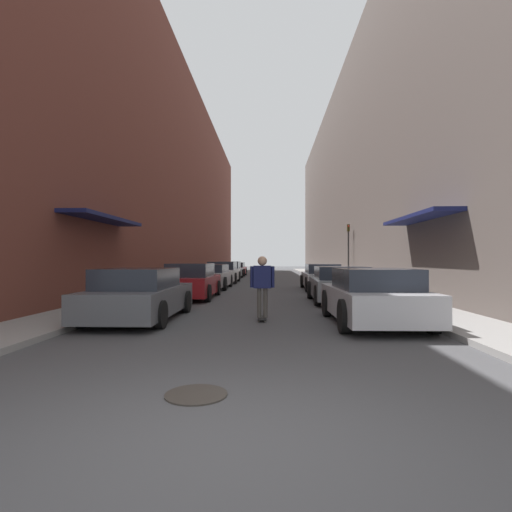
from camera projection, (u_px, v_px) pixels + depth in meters
ground at (265, 283)px, 26.21m from camera, size 126.36×126.36×0.00m
curb_strip_left at (207, 278)px, 32.12m from camera, size 1.80×57.44×0.12m
curb_strip_right at (326, 278)px, 31.78m from camera, size 1.80×57.44×0.12m
building_row_left at (171, 182)px, 32.29m from camera, size 4.90×57.44×15.70m
building_row_right at (362, 180)px, 31.74m from camera, size 4.90×57.44×15.73m
parked_car_left_0 at (140, 295)px, 10.06m from camera, size 1.95×4.32×1.30m
parked_car_left_1 at (192, 282)px, 15.59m from camera, size 1.87×4.32×1.37m
parked_car_left_2 at (212, 277)px, 20.91m from camera, size 1.86×4.70×1.26m
parked_car_left_3 at (223, 272)px, 26.24m from camera, size 2.03×4.60×1.38m
parked_car_left_4 at (230, 270)px, 31.99m from camera, size 1.94×4.49×1.37m
parked_car_left_5 at (236, 269)px, 37.30m from camera, size 1.85×4.46×1.26m
parked_car_right_0 at (373, 297)px, 9.35m from camera, size 1.99×4.05×1.31m
parked_car_right_1 at (340, 285)px, 14.20m from camera, size 2.08×3.98×1.27m
parked_car_right_2 at (322, 277)px, 19.97m from camera, size 1.87×4.78×1.30m
skateboarder at (262, 281)px, 9.94m from camera, size 0.61×0.78×1.60m
manhole_cover at (196, 394)px, 4.46m from camera, size 0.70×0.70×0.02m
traffic_light at (348, 246)px, 25.52m from camera, size 0.16×0.22×3.66m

